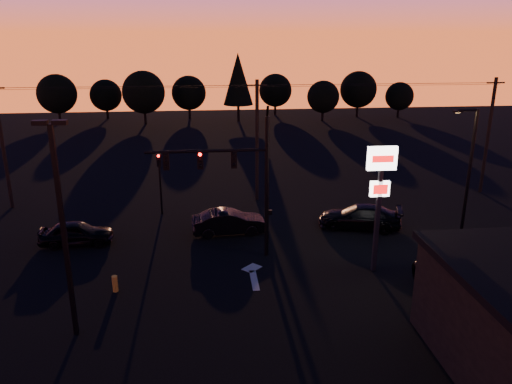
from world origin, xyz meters
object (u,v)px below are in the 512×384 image
Objects in this scene: streetlight at (468,168)px; suv_parked at (458,284)px; car_right at (360,217)px; bollard at (115,284)px; car_mid at (229,222)px; secondary_signal at (160,175)px; pylon_sign at (380,183)px; parking_lot_light at (62,218)px; traffic_signal_mast at (238,173)px; car_left at (76,233)px.

suv_parked is (-3.82, -7.15, -3.73)m from streetlight.
suv_parked is at bearing 29.78° from car_right.
car_mid reaches higher than bollard.
secondary_signal is 0.64× the size of pylon_sign.
bollard is (1.05, 3.56, -4.86)m from parking_lot_light.
traffic_signal_mast reaches higher than secondary_signal.
traffic_signal_mast is at bearing -49.46° from car_right.
secondary_signal is 13.81m from car_right.
pylon_sign is (14.50, 4.50, -0.36)m from parking_lot_light.
parking_lot_light is at bearing -38.72° from car_right.
pylon_sign is at bearing -39.77° from secondary_signal.
car_mid is at bearing 172.29° from streetlight.
traffic_signal_mast is 2.00× the size of car_left.
secondary_signal is (-4.90, 7.49, -2.07)m from traffic_signal_mast.
car_mid is (5.98, 6.88, 0.35)m from bollard.
suv_parked is at bearing -45.53° from pylon_sign.
car_mid is (-0.37, 3.45, -4.17)m from traffic_signal_mast.
secondary_signal is 14.90m from parking_lot_light.
car_left is at bearing 148.92° from suv_parked.
parking_lot_light is at bearing -136.63° from traffic_signal_mast.
pylon_sign is (7.10, -2.49, -0.02)m from traffic_signal_mast.
car_right is (8.16, 3.51, -4.17)m from traffic_signal_mast.
traffic_signal_mast is 12.39m from suv_parked.
parking_lot_light is (-2.50, -14.49, 2.41)m from secondary_signal.
traffic_signal_mast is at bearing 142.72° from suv_parked.
secondary_signal is 11.29m from bollard.
parking_lot_light is 1.73× the size of car_right.
car_mid is (-14.38, 1.95, -3.65)m from streetlight.
secondary_signal is 7.06m from car_left.
pylon_sign is at bearing -109.25° from car_left.
car_right is (13.06, -3.98, -2.09)m from secondary_signal.
traffic_signal_mast is 8.51m from bollard.
parking_lot_light reaches higher than car_mid.
bollard is 6.90m from car_left.
car_left is at bearing -70.00° from car_right.
car_mid is at bearing 56.06° from parking_lot_light.
traffic_signal_mast is at bearing -56.81° from secondary_signal.
streetlight is 1.87× the size of car_left.
secondary_signal is at bearing 80.21° from parking_lot_light.
parking_lot_light is 15.19m from pylon_sign.
car_left is (-4.68, -4.83, -2.13)m from secondary_signal.
traffic_signal_mast is 1.62× the size of car_right.
bollard is 16.69m from suv_parked.
parking_lot_light reaches higher than pylon_sign.
pylon_sign reaches higher than car_left.
parking_lot_light is at bearing -169.35° from car_left.
car_right is (14.50, 6.94, 0.35)m from bollard.
suv_parked reaches higher than bollard.
traffic_signal_mast is 1.97× the size of secondary_signal.
pylon_sign reaches higher than secondary_signal.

